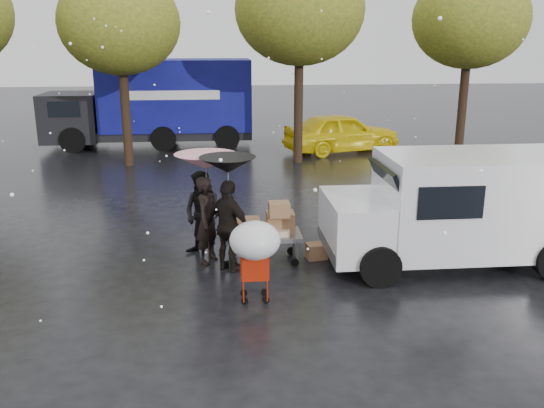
{
  "coord_description": "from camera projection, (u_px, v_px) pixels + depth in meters",
  "views": [
    {
      "loc": [
        -0.33,
        -10.27,
        4.34
      ],
      "look_at": [
        0.72,
        1.0,
        1.05
      ],
      "focal_mm": 38.0,
      "sensor_mm": 36.0,
      "label": 1
    }
  ],
  "objects": [
    {
      "name": "ground",
      "position": [
        240.0,
        272.0,
        11.06
      ],
      "size": [
        90.0,
        90.0,
        0.0
      ],
      "primitive_type": "plane",
      "color": "black",
      "rests_on": "ground"
    },
    {
      "name": "person_pink",
      "position": [
        208.0,
        220.0,
        11.34
      ],
      "size": [
        0.65,
        0.76,
        1.75
      ],
      "primitive_type": "imported",
      "rotation": [
        0.0,
        0.0,
        1.13
      ],
      "color": "black",
      "rests_on": "ground"
    },
    {
      "name": "person_middle",
      "position": [
        203.0,
        214.0,
        11.66
      ],
      "size": [
        1.08,
        1.01,
        1.77
      ],
      "primitive_type": "imported",
      "rotation": [
        0.0,
        0.0,
        -0.51
      ],
      "color": "black",
      "rests_on": "ground"
    },
    {
      "name": "person_black",
      "position": [
        229.0,
        226.0,
        10.9
      ],
      "size": [
        1.06,
        1.05,
        1.79
      ],
      "primitive_type": "imported",
      "rotation": [
        0.0,
        0.0,
        2.37
      ],
      "color": "black",
      "rests_on": "ground"
    },
    {
      "name": "umbrella_pink",
      "position": [
        206.0,
        162.0,
        11.02
      ],
      "size": [
        1.2,
        1.2,
        2.2
      ],
      "color": "#4C4C4C",
      "rests_on": "ground"
    },
    {
      "name": "umbrella_black",
      "position": [
        228.0,
        165.0,
        10.57
      ],
      "size": [
        1.05,
        1.05,
        2.24
      ],
      "color": "#4C4C4C",
      "rests_on": "ground"
    },
    {
      "name": "vendor_cart",
      "position": [
        267.0,
        227.0,
        11.39
      ],
      "size": [
        1.52,
        0.8,
        1.27
      ],
      "color": "slate",
      "rests_on": "ground"
    },
    {
      "name": "shopping_cart",
      "position": [
        255.0,
        245.0,
        9.45
      ],
      "size": [
        0.84,
        0.84,
        1.46
      ],
      "color": "red",
      "rests_on": "ground"
    },
    {
      "name": "white_van",
      "position": [
        460.0,
        207.0,
        11.21
      ],
      "size": [
        4.91,
        2.18,
        2.2
      ],
      "color": "white",
      "rests_on": "ground"
    },
    {
      "name": "blue_truck",
      "position": [
        156.0,
        103.0,
        23.4
      ],
      "size": [
        8.3,
        2.6,
        3.5
      ],
      "color": "navy",
      "rests_on": "ground"
    },
    {
      "name": "box_ground_near",
      "position": [
        335.0,
        239.0,
        12.25
      ],
      "size": [
        0.47,
        0.38,
        0.42
      ],
      "primitive_type": "cube",
      "rotation": [
        0.0,
        0.0,
        0.02
      ],
      "color": "brown",
      "rests_on": "ground"
    },
    {
      "name": "box_ground_far",
      "position": [
        316.0,
        251.0,
        11.71
      ],
      "size": [
        0.44,
        0.37,
        0.31
      ],
      "primitive_type": "cube",
      "rotation": [
        0.0,
        0.0,
        0.15
      ],
      "color": "brown",
      "rests_on": "ground"
    },
    {
      "name": "yellow_taxi",
      "position": [
        342.0,
        132.0,
        22.44
      ],
      "size": [
        4.86,
        2.98,
        1.54
      ],
      "primitive_type": "imported",
      "rotation": [
        0.0,
        0.0,
        1.84
      ],
      "color": "yellow",
      "rests_on": "ground"
    },
    {
      "name": "tree_row",
      "position": [
        212.0,
        16.0,
        19.19
      ],
      "size": [
        21.6,
        4.4,
        7.12
      ],
      "color": "black",
      "rests_on": "ground"
    }
  ]
}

